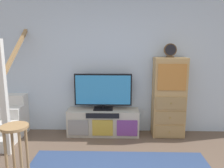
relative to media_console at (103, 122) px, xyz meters
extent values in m
cube|color=silver|center=(0.30, 0.27, 1.10)|extent=(6.40, 0.12, 2.70)
cube|color=#BCB29E|center=(0.00, 0.01, 0.00)|extent=(1.34, 0.36, 0.49)
cube|color=gray|center=(-0.45, -0.18, -0.04)|extent=(0.38, 0.02, 0.30)
cube|color=#B79333|center=(0.00, -0.18, -0.04)|extent=(0.38, 0.02, 0.30)
cube|color=#70387F|center=(0.45, -0.18, -0.04)|extent=(0.38, 0.02, 0.30)
cube|color=black|center=(0.00, -0.18, 0.19)|extent=(0.60, 0.02, 0.09)
cube|color=black|center=(0.00, 0.03, 0.26)|extent=(0.36, 0.22, 0.02)
cylinder|color=black|center=(0.00, 0.03, 0.30)|extent=(0.05, 0.05, 0.06)
cube|color=black|center=(0.00, 0.03, 0.63)|extent=(1.07, 0.05, 0.60)
cube|color=#338CCC|center=(0.00, 0.00, 0.63)|extent=(1.02, 0.01, 0.55)
cube|color=tan|center=(1.22, 0.02, 0.49)|extent=(0.58, 0.34, 1.48)
cube|color=#9C7949|center=(1.22, -0.16, -0.11)|extent=(0.53, 0.02, 0.23)
sphere|color=olive|center=(1.22, -0.18, -0.11)|extent=(0.03, 0.03, 0.03)
cube|color=#9C7949|center=(1.22, -0.16, 0.16)|extent=(0.53, 0.02, 0.23)
sphere|color=olive|center=(1.22, -0.18, 0.16)|extent=(0.03, 0.03, 0.03)
cube|color=#9C7949|center=(1.22, -0.16, 0.43)|extent=(0.53, 0.02, 0.23)
sphere|color=olive|center=(1.22, -0.18, 0.43)|extent=(0.03, 0.03, 0.03)
cube|color=#BC7533|center=(1.22, -0.16, 0.90)|extent=(0.49, 0.02, 0.47)
cube|color=#4C3823|center=(1.20, 0.00, 1.24)|extent=(0.13, 0.08, 0.02)
cylinder|color=brown|center=(1.20, 0.00, 1.37)|extent=(0.22, 0.04, 0.22)
cylinder|color=black|center=(1.20, -0.03, 1.37)|extent=(0.19, 0.01, 0.19)
cube|color=silver|center=(-1.95, 0.12, 0.13)|extent=(0.90, 0.26, 0.76)
cube|color=silver|center=(-1.95, 0.38, 0.23)|extent=(0.90, 0.26, 0.95)
cube|color=silver|center=(-1.45, -0.79, 0.65)|extent=(0.09, 0.09, 1.80)
cube|color=#9E7547|center=(-1.45, -0.14, 1.45)|extent=(0.06, 1.33, 0.99)
cylinder|color=#A37A4C|center=(-1.11, -1.50, 0.10)|extent=(0.04, 0.04, 0.69)
cylinder|color=#A37A4C|center=(-0.93, -1.50, 0.10)|extent=(0.04, 0.04, 0.69)
cylinder|color=#A37A4C|center=(-1.11, -1.31, 0.10)|extent=(0.04, 0.04, 0.69)
cylinder|color=#A37A4C|center=(-0.93, -1.31, 0.10)|extent=(0.04, 0.04, 0.69)
cylinder|color=#A37A4C|center=(-1.02, -1.40, 0.46)|extent=(0.34, 0.34, 0.03)
camera|label=1|loc=(0.28, -4.00, 1.51)|focal=35.59mm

